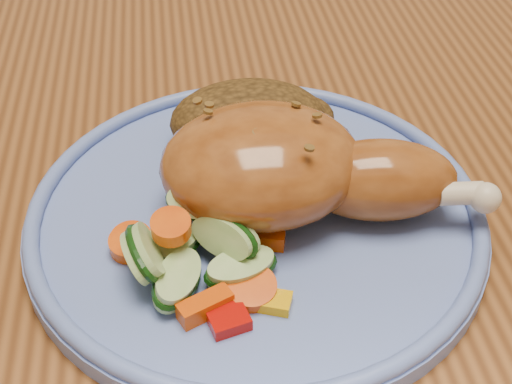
# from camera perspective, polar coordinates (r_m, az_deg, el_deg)

# --- Properties ---
(dining_table) EXTENTS (0.90, 1.40, 0.75)m
(dining_table) POSITION_cam_1_polar(r_m,az_deg,el_deg) (0.55, 7.46, -4.58)
(dining_table) COLOR brown
(dining_table) RESTS_ON ground
(chair_far) EXTENTS (0.42, 0.42, 0.91)m
(chair_far) POSITION_cam_1_polar(r_m,az_deg,el_deg) (1.15, -0.51, 11.38)
(chair_far) COLOR #4C2D16
(chair_far) RESTS_ON ground
(plate) EXTENTS (0.28, 0.28, 0.01)m
(plate) POSITION_cam_1_polar(r_m,az_deg,el_deg) (0.44, -0.00, -2.09)
(plate) COLOR #5B74C3
(plate) RESTS_ON dining_table
(plate_rim) EXTENTS (0.28, 0.28, 0.01)m
(plate_rim) POSITION_cam_1_polar(r_m,az_deg,el_deg) (0.43, -0.00, -1.01)
(plate_rim) COLOR #5B74C3
(plate_rim) RESTS_ON plate
(chicken_leg) EXTENTS (0.19, 0.10, 0.06)m
(chicken_leg) POSITION_cam_1_polar(r_m,az_deg,el_deg) (0.42, 2.75, 1.91)
(chicken_leg) COLOR #995320
(chicken_leg) RESTS_ON plate
(rice_pilaf) EXTENTS (0.11, 0.08, 0.05)m
(rice_pilaf) POSITION_cam_1_polar(r_m,az_deg,el_deg) (0.48, -0.36, 5.67)
(rice_pilaf) COLOR #4F3413
(rice_pilaf) RESTS_ON plate
(vegetable_pile) EXTENTS (0.10, 0.10, 0.05)m
(vegetable_pile) POSITION_cam_1_polar(r_m,az_deg,el_deg) (0.39, -5.11, -4.76)
(vegetable_pile) COLOR #A50A05
(vegetable_pile) RESTS_ON plate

